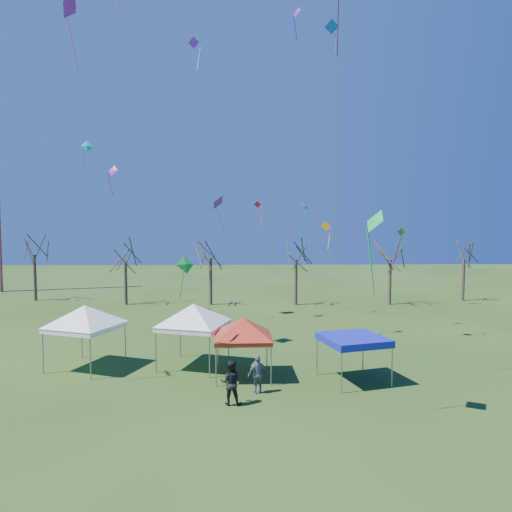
% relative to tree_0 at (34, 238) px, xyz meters
% --- Properties ---
extents(ground, '(140.00, 140.00, 0.00)m').
position_rel_tree_0_xyz_m(ground, '(20.85, -27.38, -6.49)').
color(ground, '#224014').
rests_on(ground, ground).
extents(tree_0, '(3.83, 3.83, 8.44)m').
position_rel_tree_0_xyz_m(tree_0, '(0.00, 0.00, 0.00)').
color(tree_0, '#3D2D21').
rests_on(tree_0, ground).
extents(tree_1, '(3.42, 3.42, 7.54)m').
position_rel_tree_0_xyz_m(tree_1, '(10.08, -2.73, -0.70)').
color(tree_1, '#3D2D21').
rests_on(tree_1, ground).
extents(tree_2, '(3.71, 3.71, 8.18)m').
position_rel_tree_0_xyz_m(tree_2, '(18.48, -3.01, -0.20)').
color(tree_2, '#3D2D21').
rests_on(tree_2, ground).
extents(tree_3, '(3.59, 3.59, 7.91)m').
position_rel_tree_0_xyz_m(tree_3, '(26.88, -3.34, -0.41)').
color(tree_3, '#3D2D21').
rests_on(tree_3, ground).
extents(tree_4, '(3.58, 3.58, 7.89)m').
position_rel_tree_0_xyz_m(tree_4, '(36.20, -3.38, -0.43)').
color(tree_4, '#3D2D21').
rests_on(tree_4, ground).
extents(tree_5, '(3.39, 3.39, 7.46)m').
position_rel_tree_0_xyz_m(tree_5, '(44.57, -1.32, -0.76)').
color(tree_5, '#3D2D21').
rests_on(tree_5, ground).
extents(tent_white_west, '(4.27, 4.27, 4.01)m').
position_rel_tree_0_xyz_m(tent_white_west, '(13.08, -22.98, -3.25)').
color(tent_white_west, gray).
rests_on(tent_white_west, ground).
extents(tent_white_mid, '(4.41, 4.41, 4.06)m').
position_rel_tree_0_xyz_m(tent_white_mid, '(18.97, -22.89, -3.21)').
color(tent_white_mid, gray).
rests_on(tent_white_mid, ground).
extents(tent_red, '(4.05, 4.05, 3.57)m').
position_rel_tree_0_xyz_m(tent_red, '(21.70, -24.71, -3.60)').
color(tent_red, gray).
rests_on(tent_red, ground).
extents(tent_blue, '(3.57, 3.57, 2.28)m').
position_rel_tree_0_xyz_m(tent_blue, '(27.23, -25.46, -4.39)').
color(tent_blue, gray).
rests_on(tent_blue, ground).
extents(person_dark, '(1.02, 0.84, 1.94)m').
position_rel_tree_0_xyz_m(person_dark, '(21.17, -28.30, -5.51)').
color(person_dark, black).
rests_on(person_dark, ground).
extents(person_grey, '(1.13, 0.85, 1.78)m').
position_rel_tree_0_xyz_m(person_grey, '(22.39, -26.96, -5.60)').
color(person_grey, slate).
rests_on(person_grey, ground).
extents(kite_6, '(1.42, 1.10, 2.89)m').
position_rel_tree_0_xyz_m(kite_6, '(29.41, -7.31, 18.51)').
color(kite_6, blue).
rests_on(kite_6, ground).
extents(kite_18, '(0.71, 0.82, 1.93)m').
position_rel_tree_0_xyz_m(kite_18, '(24.95, -19.51, 14.12)').
color(kite_18, '#6F17A6').
rests_on(kite_18, ground).
extents(kite_19, '(0.92, 0.77, 2.47)m').
position_rel_tree_0_xyz_m(kite_19, '(28.88, -8.47, 1.24)').
color(kite_19, orange).
rests_on(kite_19, ground).
extents(kite_11, '(1.51, 1.72, 3.09)m').
position_rel_tree_0_xyz_m(kite_11, '(19.56, -9.05, 3.28)').
color(kite_11, '#5518AE').
rests_on(kite_11, ground).
extents(kite_2, '(1.26, 0.82, 2.95)m').
position_rel_tree_0_xyz_m(kite_2, '(6.71, -3.06, 8.90)').
color(kite_2, '#0EC8D4').
rests_on(kite_2, ground).
extents(kite_17, '(0.97, 1.05, 2.58)m').
position_rel_tree_0_xyz_m(kite_17, '(25.81, -17.51, 2.53)').
color(kite_17, '#1273C0').
rests_on(kite_17, ground).
extents(kite_12, '(0.83, 0.36, 2.60)m').
position_rel_tree_0_xyz_m(kite_12, '(37.18, -3.54, 0.63)').
color(kite_12, '#189717').
rests_on(kite_12, ground).
extents(kite_8, '(1.03, 1.51, 4.12)m').
position_rel_tree_0_xyz_m(kite_8, '(11.83, -20.71, 13.72)').
color(kite_8, purple).
rests_on(kite_8, ground).
extents(kite_5, '(0.96, 1.22, 3.45)m').
position_rel_tree_0_xyz_m(kite_5, '(26.83, -30.11, 1.46)').
color(kite_5, green).
rests_on(kite_5, ground).
extents(kite_13, '(1.08, 0.91, 2.62)m').
position_rel_tree_0_xyz_m(kite_13, '(10.43, -7.69, 6.04)').
color(kite_13, '#D93093').
rests_on(kite_13, ground).
extents(kite_1, '(0.96, 0.86, 2.09)m').
position_rel_tree_0_xyz_m(kite_1, '(19.02, -26.53, -0.52)').
color(kite_1, green).
rests_on(kite_1, ground).
extents(kite_22, '(0.79, 0.71, 2.27)m').
position_rel_tree_0_xyz_m(kite_22, '(22.94, -9.56, 2.96)').
color(kite_22, red).
rests_on(kite_22, ground).
extents(kite_26, '(1.03, 0.85, 2.88)m').
position_rel_tree_0_xyz_m(kite_26, '(17.68, -8.95, 16.35)').
color(kite_26, purple).
rests_on(kite_26, ground).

